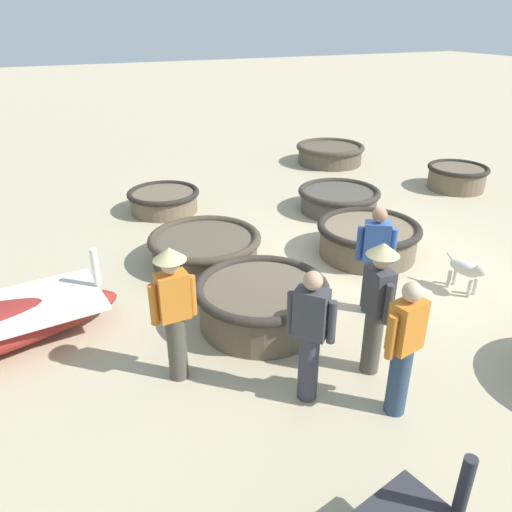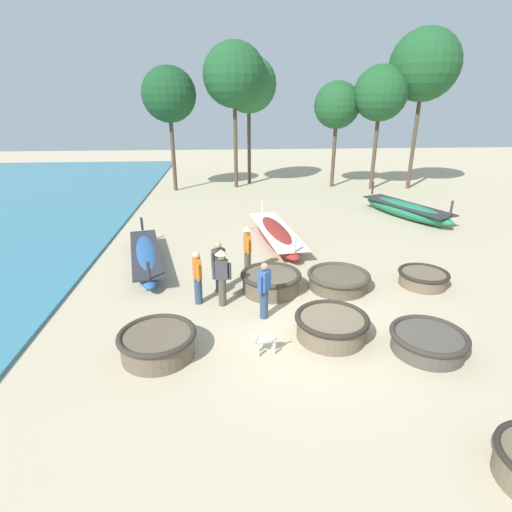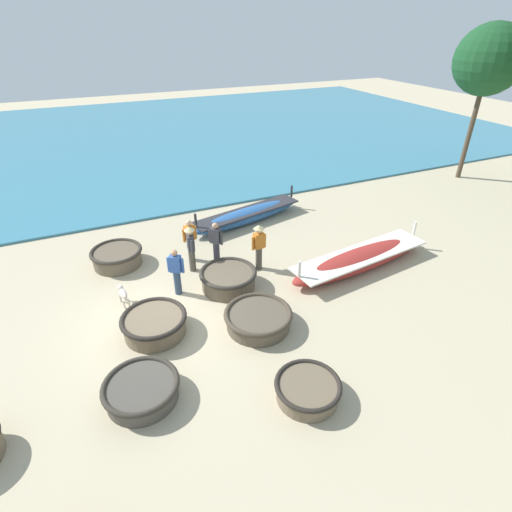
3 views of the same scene
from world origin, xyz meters
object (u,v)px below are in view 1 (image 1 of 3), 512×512
at_px(coracle_far_right, 330,153).
at_px(coracle_weathered, 262,301).
at_px(coracle_front_left, 164,200).
at_px(fisherman_hauling, 310,334).
at_px(coracle_center, 368,238).
at_px(coracle_nearest, 457,176).
at_px(dog, 467,270).
at_px(fisherman_standing_right, 174,306).
at_px(fisherman_standing_left, 375,258).
at_px(coracle_far_left, 205,247).
at_px(fisherman_with_hat, 404,347).
at_px(fisherman_crouching, 377,301).
at_px(coracle_beside_post, 339,199).

relative_size(coracle_far_right, coracle_weathered, 1.05).
xyz_separation_m(coracle_front_left, fisherman_hauling, (-6.32, 0.07, 0.58)).
distance_m(coracle_center, fisherman_hauling, 3.91).
distance_m(coracle_nearest, dog, 5.26).
bearing_deg(coracle_weathered, fisherman_standing_right, 114.75).
height_order(fisherman_standing_left, fisherman_standing_right, fisherman_standing_right).
bearing_deg(dog, fisherman_standing_left, 84.62).
relative_size(coracle_far_left, fisherman_with_hat, 1.22).
xyz_separation_m(coracle_far_right, coracle_nearest, (-3.22, -1.57, 0.01)).
bearing_deg(fisherman_crouching, coracle_nearest, -51.29).
bearing_deg(fisherman_hauling, fisherman_with_hat, -127.74).
relative_size(coracle_front_left, coracle_nearest, 1.07).
height_order(coracle_center, dog, coracle_center).
bearing_deg(coracle_far_left, fisherman_standing_left, -146.29).
relative_size(fisherman_hauling, fisherman_standing_right, 0.94).
xyz_separation_m(coracle_beside_post, fisherman_standing_left, (-3.60, 1.79, 0.57)).
xyz_separation_m(fisherman_crouching, fisherman_hauling, (-0.10, 0.91, -0.12)).
bearing_deg(coracle_beside_post, fisherman_standing_right, 129.64).
height_order(coracle_beside_post, dog, dog).
bearing_deg(dog, coracle_weathered, 81.02).
bearing_deg(fisherman_with_hat, fisherman_standing_left, -28.22).
bearing_deg(coracle_far_right, fisherman_crouching, 151.11).
distance_m(coracle_front_left, fisherman_with_hat, 6.95).
bearing_deg(fisherman_crouching, coracle_beside_post, -28.77).
bearing_deg(dog, coracle_nearest, -42.77).
height_order(coracle_far_left, coracle_beside_post, coracle_far_left).
bearing_deg(fisherman_standing_left, coracle_center, -34.49).
bearing_deg(fisherman_with_hat, coracle_front_left, 5.65).
bearing_deg(coracle_beside_post, coracle_weathered, 134.35).
bearing_deg(coracle_far_right, fisherman_standing_left, 152.31).
bearing_deg(fisherman_hauling, coracle_weathered, -5.81).
bearing_deg(fisherman_standing_right, coracle_center, -65.35).
xyz_separation_m(coracle_center, fisherman_standing_right, (-1.81, 3.95, 0.64)).
bearing_deg(fisherman_crouching, coracle_far_right, -28.89).
xyz_separation_m(coracle_nearest, fisherman_crouching, (-4.80, 5.99, 0.65)).
distance_m(coracle_beside_post, dog, 3.76).
xyz_separation_m(coracle_weathered, fisherman_hauling, (-1.54, 0.16, 0.50)).
relative_size(coracle_beside_post, fisherman_hauling, 1.11).
relative_size(coracle_nearest, fisherman_standing_left, 0.91).
bearing_deg(fisherman_crouching, coracle_front_left, 7.71).
height_order(coracle_far_left, fisherman_standing_left, fisherman_standing_left).
relative_size(coracle_center, coracle_far_left, 0.94).
distance_m(coracle_far_left, coracle_weathered, 2.10).
bearing_deg(coracle_weathered, coracle_nearest, -63.52).
bearing_deg(fisherman_hauling, coracle_center, -45.25).
relative_size(coracle_weathered, dog, 2.67).
bearing_deg(fisherman_hauling, dog, -72.66).
bearing_deg(coracle_front_left, fisherman_with_hat, -174.35).
relative_size(coracle_far_left, fisherman_crouching, 1.14).
xyz_separation_m(coracle_far_right, fisherman_standing_right, (-7.20, 6.53, 0.67)).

